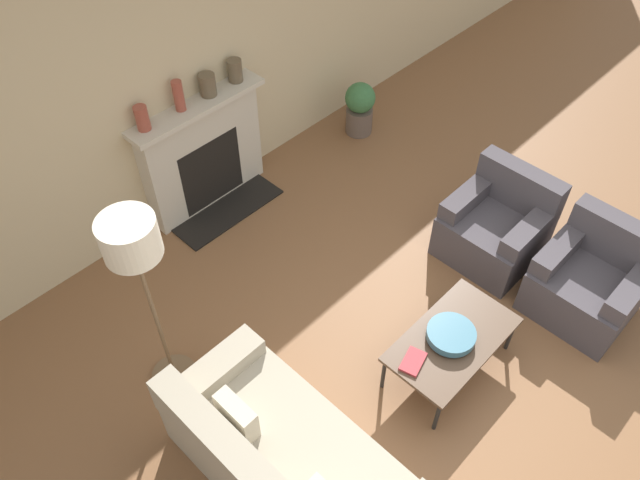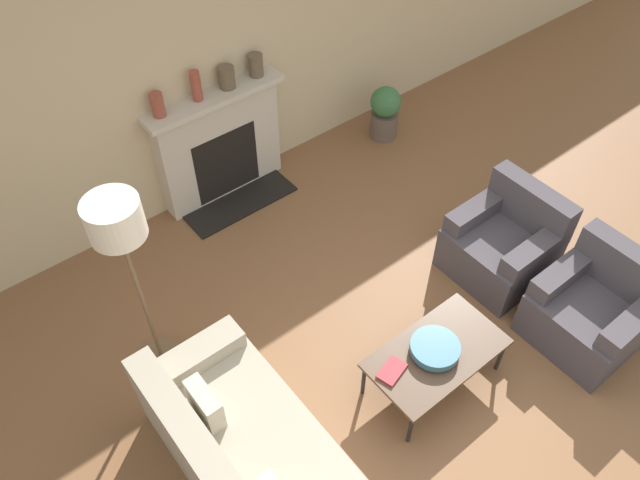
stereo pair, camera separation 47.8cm
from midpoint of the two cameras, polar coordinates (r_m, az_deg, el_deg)
ground_plane at (r=5.07m, az=12.70°, el=-14.77°), size 18.00×18.00×0.00m
wall_back at (r=5.70m, az=-9.57°, el=15.55°), size 18.00×0.06×2.90m
fireplace at (r=6.15m, az=-6.90°, el=8.40°), size 1.39×0.59×1.16m
couch at (r=4.44m, az=-2.84°, el=-19.84°), size 0.87×1.86×0.79m
armchair_near at (r=5.60m, az=25.96°, el=-5.89°), size 0.78×0.80×0.85m
armchair_far at (r=5.81m, az=18.73°, el=-0.44°), size 0.78×0.80×0.85m
coffee_table at (r=4.88m, az=13.43°, el=-10.29°), size 1.06×0.59×0.40m
bowl at (r=4.80m, az=13.33°, el=-9.76°), size 0.37×0.37×0.09m
book at (r=4.69m, az=9.57°, el=-11.89°), size 0.25×0.19×0.02m
floor_lamp at (r=4.15m, az=-14.69°, el=0.11°), size 0.37×0.37×1.75m
mantel_vase_left at (r=5.55m, az=-12.23°, el=11.89°), size 0.12×0.12×0.22m
mantel_vase_center_left at (r=5.68m, az=-8.87°, el=13.67°), size 0.09×0.09×0.28m
mantel_vase_center_right at (r=5.83m, az=-6.14°, el=14.49°), size 0.15×0.15×0.21m
mantel_vase_right at (r=5.98m, az=-3.53°, el=15.59°), size 0.14×0.14×0.21m
potted_plant at (r=7.04m, az=7.93°, el=11.50°), size 0.34×0.34×0.62m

